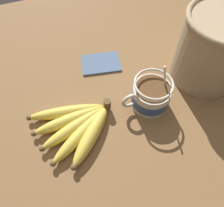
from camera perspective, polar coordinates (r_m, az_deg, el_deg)
The scene contains 5 objects.
table at distance 60.71cm, azimuth 2.86°, elevation -4.60°, with size 131.14×131.14×2.68cm.
coffee_mug at distance 59.74cm, azimuth 10.02°, elevation 2.02°, with size 13.73×10.35×14.72cm.
banana_bunch at distance 57.31cm, azimuth -9.18°, elevation -5.74°, with size 22.37×19.74×4.07cm.
woven_basket at distance 67.12cm, azimuth 25.21°, elevation 13.01°, with size 20.74×20.74×20.37cm.
napkin at distance 71.27cm, azimuth -2.94°, elevation 10.49°, with size 13.64×10.73×0.60cm.
Camera 1 is at (12.94, 25.72, 54.79)cm, focal length 35.00 mm.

